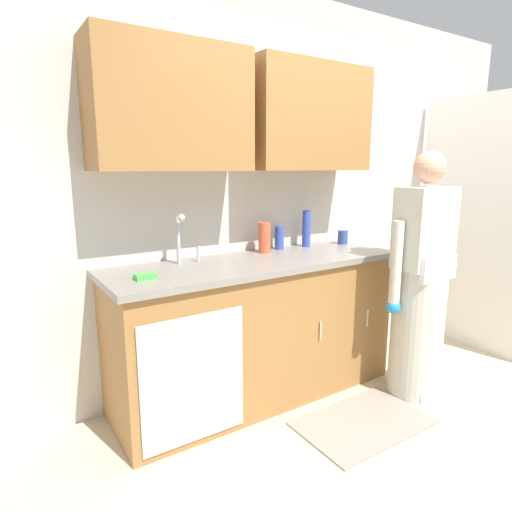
# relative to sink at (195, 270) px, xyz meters

# --- Properties ---
(ground_plane) EXTENTS (9.00, 9.00, 0.00)m
(ground_plane) POSITION_rel_sink_xyz_m (0.98, -0.71, -0.93)
(ground_plane) COLOR beige
(kitchen_wall_with_uppers) EXTENTS (4.80, 0.44, 2.70)m
(kitchen_wall_with_uppers) POSITION_rel_sink_xyz_m (0.84, 0.29, 0.55)
(kitchen_wall_with_uppers) COLOR beige
(kitchen_wall_with_uppers) RESTS_ON ground
(closet_door_panel) EXTENTS (0.04, 1.10, 2.10)m
(closet_door_panel) POSITION_rel_sink_xyz_m (2.43, -0.31, 0.12)
(closet_door_panel) COLOR silver
(closet_door_panel) RESTS_ON ground
(counter_cabinet) EXTENTS (1.90, 0.62, 0.90)m
(counter_cabinet) POSITION_rel_sink_xyz_m (0.43, -0.01, -0.48)
(counter_cabinet) COLOR #9E6B38
(counter_cabinet) RESTS_ON ground
(countertop) EXTENTS (1.96, 0.66, 0.04)m
(countertop) POSITION_rel_sink_xyz_m (0.43, -0.01, -0.01)
(countertop) COLOR gray
(countertop) RESTS_ON counter_cabinet
(sink) EXTENTS (0.50, 0.36, 0.35)m
(sink) POSITION_rel_sink_xyz_m (0.00, 0.00, 0.00)
(sink) COLOR #B7BABF
(sink) RESTS_ON counter_cabinet
(person_at_sink) EXTENTS (0.55, 0.34, 1.62)m
(person_at_sink) POSITION_rel_sink_xyz_m (1.35, -0.57, -0.23)
(person_at_sink) COLOR white
(person_at_sink) RESTS_ON ground
(floor_mat) EXTENTS (0.80, 0.50, 0.01)m
(floor_mat) POSITION_rel_sink_xyz_m (0.78, -0.66, -0.92)
(floor_mat) COLOR gray
(floor_mat) RESTS_ON ground
(bottle_soap) EXTENTS (0.06, 0.06, 0.17)m
(bottle_soap) POSITION_rel_sink_xyz_m (0.76, 0.20, 0.10)
(bottle_soap) COLOR #334CB2
(bottle_soap) RESTS_ON countertop
(bottle_dish_liquid) EXTENTS (0.08, 0.08, 0.21)m
(bottle_dish_liquid) POSITION_rel_sink_xyz_m (0.60, 0.16, 0.12)
(bottle_dish_liquid) COLOR #E05933
(bottle_dish_liquid) RESTS_ON countertop
(bottle_water_tall) EXTENTS (0.06, 0.06, 0.27)m
(bottle_water_tall) POSITION_rel_sink_xyz_m (0.99, 0.18, 0.15)
(bottle_water_tall) COLOR #334CB2
(bottle_water_tall) RESTS_ON countertop
(cup_by_sink) EXTENTS (0.08, 0.08, 0.10)m
(cup_by_sink) POSITION_rel_sink_xyz_m (1.30, 0.11, 0.07)
(cup_by_sink) COLOR #33478C
(cup_by_sink) RESTS_ON countertop
(sponge) EXTENTS (0.11, 0.07, 0.03)m
(sponge) POSITION_rel_sink_xyz_m (-0.33, -0.10, 0.03)
(sponge) COLOR #4CBF4C
(sponge) RESTS_ON countertop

